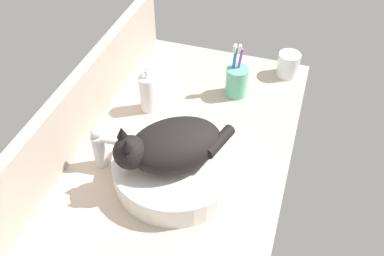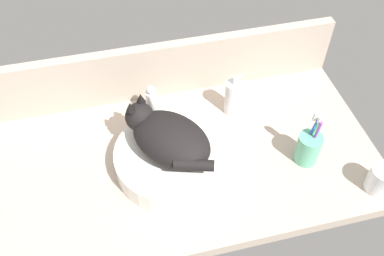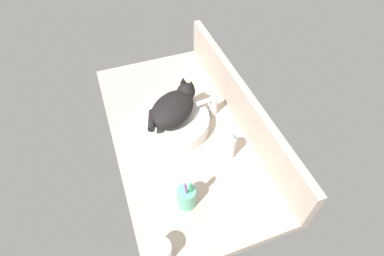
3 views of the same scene
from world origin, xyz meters
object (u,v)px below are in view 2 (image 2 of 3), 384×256
at_px(toothbrush_cup, 308,147).
at_px(cat, 167,136).
at_px(sink_basin, 172,158).
at_px(water_glass, 380,180).
at_px(faucet, 152,103).
at_px(soap_dispenser, 233,97).

bearing_deg(toothbrush_cup, cat, 168.81).
bearing_deg(toothbrush_cup, sink_basin, 169.95).
height_order(toothbrush_cup, water_glass, toothbrush_cup).
bearing_deg(toothbrush_cup, faucet, 146.87).
bearing_deg(water_glass, soap_dispenser, 128.75).
distance_m(cat, faucet, 0.20).
bearing_deg(water_glass, sink_basin, 158.61).
relative_size(soap_dispenser, water_glass, 1.83).
bearing_deg(soap_dispenser, faucet, 174.17).
bearing_deg(water_glass, cat, 158.04).
xyz_separation_m(cat, faucet, (-0.01, 0.20, -0.06)).
distance_m(faucet, soap_dispenser, 0.27).
relative_size(soap_dispenser, toothbrush_cup, 0.84).
height_order(cat, soap_dispenser, cat).
xyz_separation_m(toothbrush_cup, water_glass, (0.16, -0.15, -0.02)).
distance_m(cat, soap_dispenser, 0.31).
bearing_deg(sink_basin, toothbrush_cup, -10.05).
bearing_deg(water_glass, faucet, 143.91).
relative_size(faucet, soap_dispenser, 0.87).
distance_m(toothbrush_cup, water_glass, 0.22).
relative_size(sink_basin, soap_dispenser, 2.20).
height_order(faucet, toothbrush_cup, toothbrush_cup).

